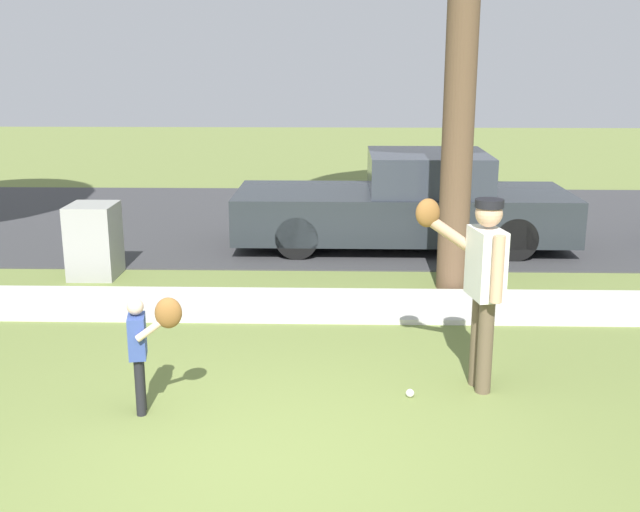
% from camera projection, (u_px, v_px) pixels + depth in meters
% --- Properties ---
extents(ground_plane, '(48.00, 48.00, 0.00)m').
position_uv_depth(ground_plane, '(288.00, 310.00, 9.14)').
color(ground_plane, olive).
extents(sidewalk_strip, '(36.00, 1.20, 0.06)m').
position_uv_depth(sidewalk_strip, '(289.00, 305.00, 9.23)').
color(sidewalk_strip, beige).
rests_on(sidewalk_strip, ground).
extents(road_surface, '(36.00, 6.80, 0.02)m').
position_uv_depth(road_surface, '(307.00, 220.00, 14.07)').
color(road_surface, '#38383A').
rests_on(road_surface, ground).
extents(person_adult, '(0.78, 0.61, 1.75)m').
position_uv_depth(person_adult, '(481.00, 273.00, 6.72)').
color(person_adult, brown).
rests_on(person_adult, ground).
extents(person_child, '(0.51, 0.37, 1.06)m').
position_uv_depth(person_child, '(146.00, 338.00, 6.32)').
color(person_child, black).
rests_on(person_child, ground).
extents(baseball, '(0.07, 0.07, 0.07)m').
position_uv_depth(baseball, '(410.00, 393.00, 6.79)').
color(baseball, white).
rests_on(baseball, ground).
extents(utility_cabinet, '(0.62, 0.68, 1.01)m').
position_uv_depth(utility_cabinet, '(94.00, 241.00, 10.41)').
color(utility_cabinet, gray).
rests_on(utility_cabinet, ground).
extents(parked_pickup_dark, '(5.20, 1.95, 1.48)m').
position_uv_depth(parked_pickup_dark, '(407.00, 205.00, 12.02)').
color(parked_pickup_dark, '#23282D').
rests_on(parked_pickup_dark, road_surface).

